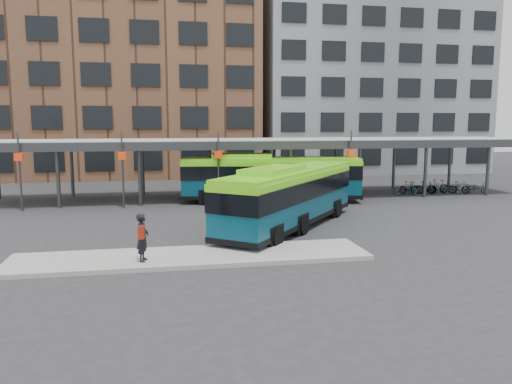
# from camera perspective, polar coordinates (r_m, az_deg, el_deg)

# --- Properties ---
(ground) EXTENTS (120.00, 120.00, 0.00)m
(ground) POSITION_cam_1_polar(r_m,az_deg,el_deg) (23.82, 5.61, -5.07)
(ground) COLOR #28282B
(ground) RESTS_ON ground
(boarding_island) EXTENTS (14.00, 3.00, 0.18)m
(boarding_island) POSITION_cam_1_polar(r_m,az_deg,el_deg) (20.00, -7.34, -7.36)
(boarding_island) COLOR gray
(boarding_island) RESTS_ON ground
(canopy) EXTENTS (40.00, 6.53, 4.80)m
(canopy) POSITION_cam_1_polar(r_m,az_deg,el_deg) (35.76, -0.19, 5.63)
(canopy) COLOR #999B9E
(canopy) RESTS_ON ground
(building_brick) EXTENTS (26.00, 14.00, 22.00)m
(building_brick) POSITION_cam_1_polar(r_m,az_deg,el_deg) (54.67, -14.64, 13.62)
(building_brick) COLOR brown
(building_brick) RESTS_ON ground
(building_grey) EXTENTS (24.00, 14.00, 20.00)m
(building_grey) POSITION_cam_1_polar(r_m,az_deg,el_deg) (58.95, 12.15, 12.29)
(building_grey) COLOR slate
(building_grey) RESTS_ON ground
(bus_front) EXTENTS (9.32, 10.87, 3.27)m
(bus_front) POSITION_cam_1_polar(r_m,az_deg,el_deg) (25.35, 3.85, -0.34)
(bus_front) COLOR #063A4B
(bus_front) RESTS_ON ground
(bus_rear) EXTENTS (12.16, 4.35, 3.28)m
(bus_rear) POSITION_cam_1_polar(r_m,az_deg,el_deg) (33.69, 1.63, 1.74)
(bus_rear) COLOR #063A4B
(bus_rear) RESTS_ON ground
(pedestrian) EXTENTS (0.55, 0.73, 1.82)m
(pedestrian) POSITION_cam_1_polar(r_m,az_deg,el_deg) (19.17, -12.83, -5.05)
(pedestrian) COLOR black
(pedestrian) RESTS_ON boarding_island
(bike_rack) EXTENTS (7.72, 1.45, 1.08)m
(bike_rack) POSITION_cam_1_polar(r_m,az_deg,el_deg) (39.91, 19.64, 0.45)
(bike_rack) COLOR slate
(bike_rack) RESTS_ON ground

